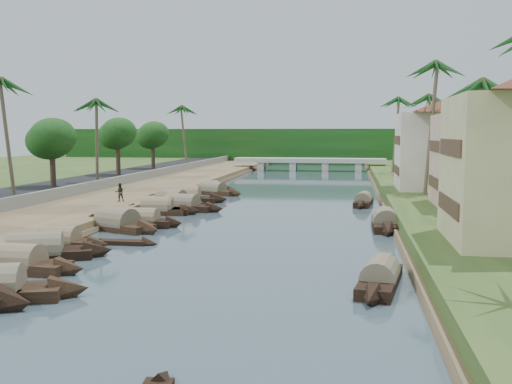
# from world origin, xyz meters

# --- Properties ---
(ground) EXTENTS (220.00, 220.00, 0.00)m
(ground) POSITION_xyz_m (0.00, 0.00, 0.00)
(ground) COLOR #3C505B
(ground) RESTS_ON ground
(left_bank) EXTENTS (10.00, 180.00, 0.80)m
(left_bank) POSITION_xyz_m (-16.00, 20.00, 0.40)
(left_bank) COLOR brown
(left_bank) RESTS_ON ground
(right_bank) EXTENTS (16.00, 180.00, 1.20)m
(right_bank) POSITION_xyz_m (19.00, 20.00, 0.60)
(right_bank) COLOR #314A1D
(right_bank) RESTS_ON ground
(road) EXTENTS (8.00, 180.00, 1.40)m
(road) POSITION_xyz_m (-24.50, 20.00, 0.70)
(road) COLOR black
(road) RESTS_ON ground
(retaining_wall) EXTENTS (0.40, 180.00, 1.10)m
(retaining_wall) POSITION_xyz_m (-20.20, 20.00, 1.35)
(retaining_wall) COLOR gray
(retaining_wall) RESTS_ON left_bank
(treeline) EXTENTS (120.00, 14.00, 8.00)m
(treeline) POSITION_xyz_m (0.00, 100.00, 4.00)
(treeline) COLOR #123A0F
(treeline) RESTS_ON ground
(bridge) EXTENTS (28.00, 4.00, 2.40)m
(bridge) POSITION_xyz_m (0.00, 72.00, 1.72)
(bridge) COLOR #B0B0A5
(bridge) RESTS_ON ground
(building_mid) EXTENTS (14.11, 14.11, 9.70)m
(building_mid) POSITION_xyz_m (19.99, 14.00, 6.13)
(building_mid) COLOR beige
(building_mid) RESTS_ON right_bank
(building_far) EXTENTS (15.59, 15.59, 10.20)m
(building_far) POSITION_xyz_m (18.99, 28.00, 6.38)
(building_far) COLOR white
(building_far) RESTS_ON right_bank
(building_distant) EXTENTS (12.62, 12.62, 9.20)m
(building_distant) POSITION_xyz_m (19.99, 48.00, 5.88)
(building_distant) COLOR beige
(building_distant) RESTS_ON right_bank
(sampan_2) EXTENTS (8.10, 2.12, 2.13)m
(sampan_2) POSITION_xyz_m (-9.56, -8.04, 0.41)
(sampan_2) COLOR black
(sampan_2) RESTS_ON ground
(sampan_3) EXTENTS (8.74, 5.12, 2.33)m
(sampan_3) POSITION_xyz_m (-10.06, -5.31, 0.42)
(sampan_3) COLOR black
(sampan_3) RESTS_ON ground
(sampan_4) EXTENTS (6.66, 1.70, 1.94)m
(sampan_4) POSITION_xyz_m (-10.33, -2.07, 0.41)
(sampan_4) COLOR black
(sampan_4) RESTS_ON ground
(sampan_5) EXTENTS (6.27, 1.79, 2.04)m
(sampan_5) POSITION_xyz_m (-8.04, 6.62, 0.41)
(sampan_5) COLOR black
(sampan_5) RESTS_ON ground
(sampan_6) EXTENTS (8.42, 5.12, 2.46)m
(sampan_6) POSITION_xyz_m (-9.47, 4.91, 0.42)
(sampan_6) COLOR black
(sampan_6) RESTS_ON ground
(sampan_7) EXTENTS (8.07, 2.47, 2.13)m
(sampan_7) POSITION_xyz_m (-9.23, 13.11, 0.41)
(sampan_7) COLOR black
(sampan_7) RESTS_ON ground
(sampan_8) EXTENTS (7.40, 2.24, 2.26)m
(sampan_8) POSITION_xyz_m (-9.28, 13.17, 0.42)
(sampan_8) COLOR black
(sampan_8) RESTS_ON ground
(sampan_9) EXTENTS (8.97, 3.74, 2.23)m
(sampan_9) POSITION_xyz_m (-7.86, 16.05, 0.42)
(sampan_9) COLOR black
(sampan_9) RESTS_ON ground
(sampan_10) EXTENTS (8.24, 4.08, 2.23)m
(sampan_10) POSITION_xyz_m (-10.16, 20.00, 0.42)
(sampan_10) COLOR black
(sampan_10) RESTS_ON ground
(sampan_11) EXTENTS (9.31, 2.77, 2.58)m
(sampan_11) POSITION_xyz_m (-9.33, 21.84, 0.42)
(sampan_11) COLOR black
(sampan_11) RESTS_ON ground
(sampan_12) EXTENTS (8.61, 5.42, 2.12)m
(sampan_12) POSITION_xyz_m (-8.33, 29.88, 0.41)
(sampan_12) COLOR black
(sampan_12) RESTS_ON ground
(sampan_13) EXTENTS (6.67, 2.44, 1.85)m
(sampan_13) POSITION_xyz_m (-9.26, 33.02, 0.40)
(sampan_13) COLOR black
(sampan_13) RESTS_ON ground
(sampan_14) EXTENTS (2.73, 7.89, 1.92)m
(sampan_14) POSITION_xyz_m (9.03, -7.96, 0.41)
(sampan_14) COLOR black
(sampan_14) RESTS_ON ground
(sampan_15) EXTENTS (1.96, 8.25, 2.21)m
(sampan_15) POSITION_xyz_m (10.25, 8.90, 0.42)
(sampan_15) COLOR black
(sampan_15) RESTS_ON ground
(sampan_16) EXTENTS (2.25, 7.34, 1.82)m
(sampan_16) POSITION_xyz_m (8.91, 22.44, 0.40)
(sampan_16) COLOR black
(sampan_16) RESTS_ON ground
(canoe_1) EXTENTS (5.67, 0.97, 0.92)m
(canoe_1) POSITION_xyz_m (-7.37, -0.27, 0.10)
(canoe_1) COLOR black
(canoe_1) RESTS_ON ground
(canoe_2) EXTENTS (4.99, 2.95, 0.75)m
(canoe_2) POSITION_xyz_m (-9.38, 18.87, 0.10)
(canoe_2) COLOR black
(canoe_2) RESTS_ON ground
(palm_1) EXTENTS (3.20, 3.20, 10.95)m
(palm_1) POSITION_xyz_m (16.00, 6.40, 10.38)
(palm_1) COLOR brown
(palm_1) RESTS_ON ground
(palm_2) EXTENTS (3.20, 3.20, 14.17)m
(palm_2) POSITION_xyz_m (15.00, 22.95, 13.47)
(palm_2) COLOR brown
(palm_2) RESTS_ON ground
(palm_3) EXTENTS (3.20, 3.20, 11.84)m
(palm_3) POSITION_xyz_m (16.00, 36.41, 11.25)
(palm_3) COLOR brown
(palm_3) RESTS_ON ground
(palm_5) EXTENTS (3.20, 3.20, 12.19)m
(palm_5) POSITION_xyz_m (-24.00, 14.39, 11.78)
(palm_5) COLOR brown
(palm_5) RESTS_ON ground
(palm_6) EXTENTS (3.20, 3.20, 11.04)m
(palm_6) POSITION_xyz_m (-22.00, 28.61, 10.67)
(palm_6) COLOR brown
(palm_6) RESTS_ON ground
(palm_7) EXTENTS (3.20, 3.20, 12.56)m
(palm_7) POSITION_xyz_m (14.00, 53.36, 11.93)
(palm_7) COLOR brown
(palm_7) RESTS_ON ground
(palm_8) EXTENTS (3.20, 3.20, 11.69)m
(palm_8) POSITION_xyz_m (-20.50, 60.25, 11.30)
(palm_8) COLOR brown
(palm_8) RESTS_ON ground
(tree_3) EXTENTS (4.86, 4.86, 7.11)m
(tree_3) POSITION_xyz_m (-24.00, 22.01, 6.43)
(tree_3) COLOR #4A392A
(tree_3) RESTS_ON ground
(tree_4) EXTENTS (4.76, 4.76, 7.59)m
(tree_4) POSITION_xyz_m (-24.00, 39.53, 6.93)
(tree_4) COLOR #4A392A
(tree_4) RESTS_ON ground
(tree_5) EXTENTS (4.84, 4.84, 7.34)m
(tree_5) POSITION_xyz_m (-24.00, 53.60, 6.66)
(tree_5) COLOR #4A392A
(tree_5) RESTS_ON ground
(tree_6) EXTENTS (4.59, 4.59, 7.34)m
(tree_6) POSITION_xyz_m (24.00, 29.73, 6.55)
(tree_6) COLOR #4A392A
(tree_6) RESTS_ON ground
(person_far) EXTENTS (1.04, 0.98, 1.70)m
(person_far) POSITION_xyz_m (-13.66, 15.36, 1.65)
(person_far) COLOR #363126
(person_far) RESTS_ON left_bank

